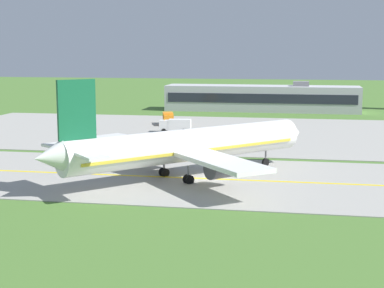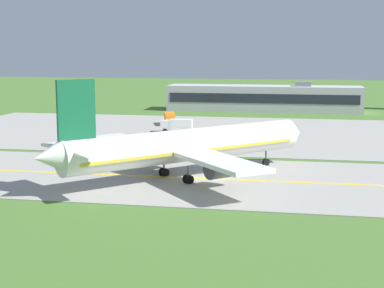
# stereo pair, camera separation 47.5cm
# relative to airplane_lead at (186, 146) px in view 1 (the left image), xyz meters

# --- Properties ---
(ground_plane) EXTENTS (500.00, 500.00, 0.00)m
(ground_plane) POSITION_rel_airplane_lead_xyz_m (2.38, 0.03, -4.13)
(ground_plane) COLOR #47702D
(taxiway_strip) EXTENTS (240.00, 28.00, 0.10)m
(taxiway_strip) POSITION_rel_airplane_lead_xyz_m (2.38, 0.03, -4.08)
(taxiway_strip) COLOR #9E9B93
(taxiway_strip) RESTS_ON ground
(apron_pad) EXTENTS (140.00, 52.00, 0.10)m
(apron_pad) POSITION_rel_airplane_lead_xyz_m (12.38, 42.03, -4.08)
(apron_pad) COLOR #9E9B93
(apron_pad) RESTS_ON ground
(taxiway_centreline) EXTENTS (220.00, 0.60, 0.01)m
(taxiway_centreline) POSITION_rel_airplane_lead_xyz_m (2.38, 0.03, -4.03)
(taxiway_centreline) COLOR yellow
(taxiway_centreline) RESTS_ON taxiway_strip
(airplane_lead) EXTENTS (30.49, 31.92, 12.70)m
(airplane_lead) POSITION_rel_airplane_lead_xyz_m (0.00, 0.00, 0.00)
(airplane_lead) COLOR white
(airplane_lead) RESTS_ON ground
(service_truck_baggage) EXTENTS (3.60, 6.33, 2.60)m
(service_truck_baggage) POSITION_rel_airplane_lead_xyz_m (-13.90, 51.43, -2.60)
(service_truck_baggage) COLOR orange
(service_truck_baggage) RESTS_ON ground
(service_truck_fuel) EXTENTS (6.16, 2.77, 2.60)m
(service_truck_fuel) POSITION_rel_airplane_lead_xyz_m (-9.96, 40.45, -2.60)
(service_truck_fuel) COLOR silver
(service_truck_fuel) RESTS_ON ground
(terminal_building) EXTENTS (49.42, 9.76, 7.73)m
(terminal_building) POSITION_rel_airplane_lead_xyz_m (3.39, 84.74, -0.84)
(terminal_building) COLOR #B2B2B7
(terminal_building) RESTS_ON ground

